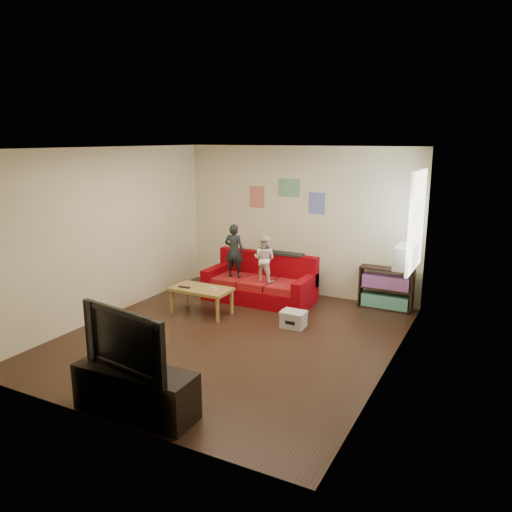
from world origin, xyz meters
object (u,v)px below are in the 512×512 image
at_px(child_a, 234,251).
at_px(file_box, 293,319).
at_px(television, 132,338).
at_px(bookshelf, 386,291).
at_px(tv_stand, 136,391).
at_px(child_b, 264,259).
at_px(sofa, 261,284).
at_px(coffee_table, 201,292).

height_order(child_a, file_box, child_a).
xyz_separation_m(child_a, television, (0.99, -3.82, -0.04)).
bearing_deg(bookshelf, tv_stand, -108.92).
height_order(child_a, television, child_a).
bearing_deg(tv_stand, child_b, 94.62).
relative_size(sofa, child_a, 2.00).
height_order(coffee_table, bookshelf, bookshelf).
bearing_deg(sofa, child_b, -48.24).
relative_size(bookshelf, television, 0.76).
distance_m(tv_stand, television, 0.59).
bearing_deg(coffee_table, file_box, 4.43).
bearing_deg(file_box, child_b, 138.08).
height_order(file_box, television, television).
relative_size(child_b, bookshelf, 0.91).
relative_size(child_b, coffee_table, 0.83).
relative_size(child_a, bookshelf, 1.08).
height_order(child_b, television, child_b).
relative_size(child_a, coffee_table, 0.98).
distance_m(child_b, television, 3.84).
height_order(sofa, coffee_table, sofa).
bearing_deg(tv_stand, child_a, 103.31).
distance_m(child_b, file_box, 1.39).
relative_size(tv_stand, television, 1.14).
relative_size(file_box, tv_stand, 0.28).
height_order(sofa, child_a, child_a).
height_order(child_b, tv_stand, child_b).
bearing_deg(child_a, child_b, 171.03).
xyz_separation_m(coffee_table, file_box, (1.59, 0.12, -0.25)).
relative_size(bookshelf, file_box, 2.38).
distance_m(child_a, file_box, 1.86).
bearing_deg(child_a, sofa, -168.84).
distance_m(file_box, television, 3.14).
xyz_separation_m(coffee_table, tv_stand, (1.08, -2.89, -0.13)).
xyz_separation_m(file_box, television, (-0.51, -3.02, 0.71)).
bearing_deg(sofa, file_box, -42.90).
height_order(file_box, tv_stand, tv_stand).
xyz_separation_m(coffee_table, television, (1.08, -2.89, 0.46)).
bearing_deg(tv_stand, bookshelf, 69.85).
xyz_separation_m(child_b, tv_stand, (0.39, -3.82, -0.56)).
height_order(child_a, coffee_table, child_a).
distance_m(child_a, tv_stand, 4.00).
xyz_separation_m(child_b, coffee_table, (-0.69, -0.93, -0.43)).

